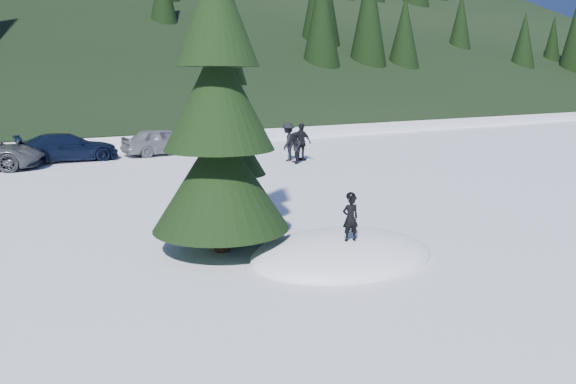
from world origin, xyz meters
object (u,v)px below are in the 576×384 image
adult_0 (295,148)px  adult_2 (288,142)px  adult_1 (302,142)px  spruce_tall (219,110)px  spruce_short (232,154)px  child_skier (350,218)px  car_5 (216,136)px  car_3 (68,147)px  car_4 (163,141)px

adult_0 → adult_2: (0.21, 0.96, 0.19)m
adult_0 → adult_1: (0.80, 0.64, 0.17)m
spruce_tall → adult_1: spruce_tall is taller
adult_2 → spruce_short: bearing=6.2°
spruce_short → adult_2: (8.09, 10.34, -1.16)m
adult_0 → adult_1: 1.04m
child_skier → adult_0: adult_0 is taller
adult_1 → car_5: 6.93m
car_3 → child_skier: bearing=-170.2°
spruce_tall → adult_0: size_ratio=5.67×
child_skier → adult_1: bearing=-105.2°
child_skier → car_5: 21.26m
adult_1 → car_5: bearing=-9.1°
adult_0 → adult_2: bearing=-170.4°
car_3 → car_4: car_4 is taller
car_5 → spruce_short: bearing=150.2°
adult_0 → car_4: size_ratio=0.35×
spruce_short → spruce_tall: bearing=-125.5°
adult_0 → spruce_short: bearing=-17.9°
spruce_short → child_skier: spruce_short is taller
spruce_short → adult_1: size_ratio=2.90×
child_skier → adult_2: adult_2 is taller
spruce_short → adult_0: bearing=50.0°
spruce_tall → adult_2: spruce_tall is taller
adult_1 → car_3: 11.51m
spruce_short → car_5: bearing=66.9°
adult_1 → car_4: (-5.08, 5.74, -0.19)m
spruce_short → child_skier: bearing=-72.8°
child_skier → car_5: bearing=-92.7°
child_skier → car_5: (6.06, 20.37, -0.29)m
spruce_tall → spruce_short: size_ratio=1.60×
spruce_tall → adult_0: spruce_tall is taller
child_skier → adult_1: size_ratio=0.56×
adult_1 → car_5: adult_1 is taller
spruce_tall → car_3: size_ratio=1.81×
spruce_short → car_3: size_ratio=1.13×
spruce_tall → child_skier: 3.83m
spruce_tall → car_4: size_ratio=2.01×
spruce_short → adult_0: (7.88, 9.38, -1.34)m
spruce_tall → adult_2: 15.04m
child_skier → car_4: (2.49, 19.35, -0.26)m
car_3 → car_5: car_5 is taller
adult_1 → car_3: bearing=37.4°
car_5 → spruce_tall: bearing=149.1°
child_skier → car_5: size_ratio=0.24×
car_3 → car_5: size_ratio=1.11×
spruce_short → adult_2: size_ratio=2.83×
adult_1 → car_3: adult_1 is taller
adult_0 → car_5: adult_0 is taller
child_skier → adult_0: bearing=-103.7°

